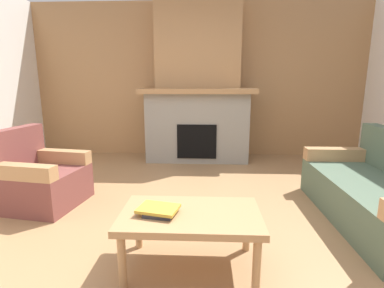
{
  "coord_description": "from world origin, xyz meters",
  "views": [
    {
      "loc": [
        0.15,
        -2.46,
        1.35
      ],
      "look_at": [
        0.0,
        0.61,
        0.69
      ],
      "focal_mm": 27.57,
      "sensor_mm": 36.0,
      "label": 1
    }
  ],
  "objects_px": {
    "couch": "(382,194)",
    "armchair": "(39,179)",
    "fireplace": "(198,92)",
    "coffee_table": "(191,219)"
  },
  "relations": [
    {
      "from": "couch",
      "to": "fireplace",
      "type": "bearing_deg",
      "value": 128.16
    },
    {
      "from": "fireplace",
      "to": "armchair",
      "type": "bearing_deg",
      "value": -128.83
    },
    {
      "from": "couch",
      "to": "armchair",
      "type": "distance_m",
      "value": 3.53
    },
    {
      "from": "fireplace",
      "to": "couch",
      "type": "distance_m",
      "value": 3.11
    },
    {
      "from": "coffee_table",
      "to": "armchair",
      "type": "bearing_deg",
      "value": 148.6
    },
    {
      "from": "armchair",
      "to": "coffee_table",
      "type": "height_order",
      "value": "armchair"
    },
    {
      "from": "fireplace",
      "to": "armchair",
      "type": "height_order",
      "value": "fireplace"
    },
    {
      "from": "couch",
      "to": "coffee_table",
      "type": "bearing_deg",
      "value": -156.32
    },
    {
      "from": "couch",
      "to": "coffee_table",
      "type": "distance_m",
      "value": 1.97
    },
    {
      "from": "couch",
      "to": "armchair",
      "type": "bearing_deg",
      "value": 175.76
    }
  ]
}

